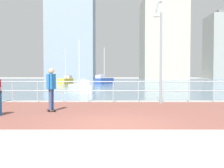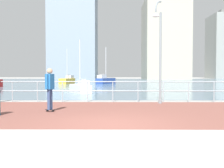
% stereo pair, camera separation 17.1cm
% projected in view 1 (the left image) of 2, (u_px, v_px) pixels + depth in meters
% --- Properties ---
extents(ground, '(220.00, 220.00, 0.00)m').
position_uv_depth(ground, '(111.00, 83.00, 47.65)').
color(ground, '#ADAAA5').
extents(brick_paving, '(28.00, 7.14, 0.01)m').
position_uv_depth(brick_paving, '(112.00, 111.00, 10.59)').
color(brick_paving, brown).
rests_on(brick_paving, ground).
extents(harbor_water, '(180.00, 88.00, 0.00)m').
position_uv_depth(harbor_water, '(111.00, 81.00, 59.13)').
color(harbor_water, slate).
rests_on(harbor_water, ground).
extents(waterfront_railing, '(25.25, 0.06, 1.17)m').
position_uv_depth(waterfront_railing, '(112.00, 88.00, 14.13)').
color(waterfront_railing, '#9EADB7').
rests_on(waterfront_railing, ground).
extents(lamppost, '(0.60, 0.71, 5.38)m').
position_uv_depth(lamppost, '(158.00, 47.00, 13.33)').
color(lamppost, gray).
rests_on(lamppost, ground).
extents(skateboarder, '(0.41, 0.55, 1.78)m').
position_uv_depth(skateboarder, '(50.00, 86.00, 10.38)').
color(skateboarder, black).
rests_on(skateboarder, ground).
extents(sailboat_gray, '(2.30, 3.34, 4.53)m').
position_uv_depth(sailboat_gray, '(79.00, 88.00, 21.71)').
color(sailboat_gray, white).
rests_on(sailboat_gray, ground).
extents(sailboat_yellow, '(3.31, 4.54, 6.21)m').
position_uv_depth(sailboat_yellow, '(103.00, 80.00, 43.44)').
color(sailboat_yellow, '#284799').
rests_on(sailboat_yellow, ground).
extents(sailboat_ivory, '(2.16, 4.46, 6.01)m').
position_uv_depth(sailboat_ivory, '(65.00, 80.00, 43.97)').
color(sailboat_ivory, gold).
rests_on(sailboat_ivory, ground).
extents(tower_steel, '(11.32, 12.98, 28.42)m').
position_uv_depth(tower_steel, '(220.00, 47.00, 107.88)').
color(tower_steel, '#939993').
rests_on(tower_steel, ground).
extents(tower_beige, '(16.21, 14.02, 43.92)m').
position_uv_depth(tower_beige, '(70.00, 19.00, 89.97)').
color(tower_beige, '#8493A3').
rests_on(tower_beige, ground).
extents(tower_glass, '(14.05, 17.50, 28.88)m').
position_uv_depth(tower_glass, '(161.00, 40.00, 87.57)').
color(tower_glass, '#B2AD99').
rests_on(tower_glass, ground).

